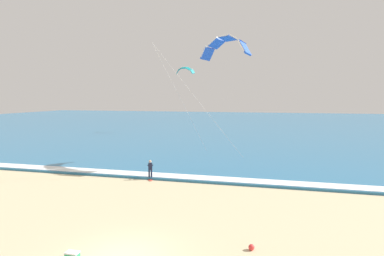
{
  "coord_description": "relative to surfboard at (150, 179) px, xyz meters",
  "views": [
    {
      "loc": [
        6.51,
        -12.7,
        7.15
      ],
      "look_at": [
        -1.25,
        17.24,
        4.18
      ],
      "focal_mm": 30.81,
      "sensor_mm": 36.0,
      "label": 1
    }
  ],
  "objects": [
    {
      "name": "sea",
      "position": [
        3.97,
        59.84,
        0.07
      ],
      "size": [
        200.0,
        120.0,
        0.2
      ],
      "primitive_type": "cube",
      "color": "teal",
      "rests_on": "ground"
    },
    {
      "name": "surf_foam",
      "position": [
        3.97,
        0.84,
        0.19
      ],
      "size": [
        200.0,
        1.62,
        0.04
      ],
      "primitive_type": "cube",
      "color": "white",
      "rests_on": "sea"
    },
    {
      "name": "surfboard",
      "position": [
        0.0,
        0.0,
        0.0
      ],
      "size": [
        0.94,
        1.46,
        0.09
      ],
      "color": "#E04C38",
      "rests_on": "ground"
    },
    {
      "name": "kitesurfer",
      "position": [
        -0.01,
        0.02,
        0.91
      ],
      "size": [
        0.65,
        0.64,
        1.69
      ],
      "color": "#191E38",
      "rests_on": "ground"
    },
    {
      "name": "kite_primary",
      "position": [
        5.31,
        7.39,
        12.29
      ],
      "size": [
        7.89,
        9.19,
        12.08
      ],
      "color": "blue"
    },
    {
      "name": "kite_distant",
      "position": [
        -7.26,
        36.57,
        12.33
      ],
      "size": [
        4.09,
        1.52,
        1.49
      ],
      "color": "teal"
    },
    {
      "name": "cooler_box",
      "position": [
        1.97,
        -14.1,
        0.18
      ],
      "size": [
        0.58,
        0.38,
        0.4
      ],
      "color": "#238E5B",
      "rests_on": "ground"
    },
    {
      "name": "beach_ball",
      "position": [
        9.47,
        -11.15,
        0.12
      ],
      "size": [
        0.28,
        0.28,
        0.28
      ],
      "primitive_type": "sphere",
      "color": "red",
      "rests_on": "ground"
    }
  ]
}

